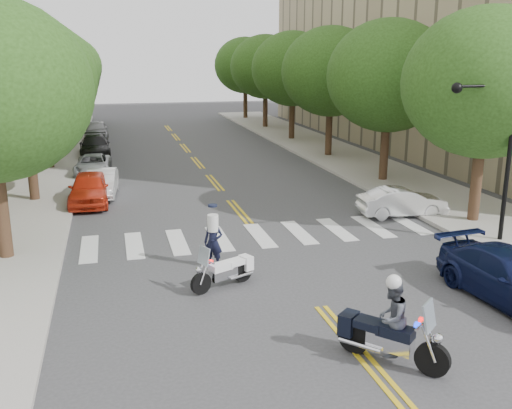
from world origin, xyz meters
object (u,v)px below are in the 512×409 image
object	(u,v)px
motorcycle_parked	(227,270)
officer_standing	(213,242)
motorcycle_police	(388,324)
convertible	(402,202)

from	to	relation	value
motorcycle_parked	officer_standing	bearing A→B (deg)	-21.13
motorcycle_parked	officer_standing	distance (m)	1.67
motorcycle_police	officer_standing	world-z (taller)	motorcycle_police
officer_standing	convertible	bearing A→B (deg)	52.01
officer_standing	motorcycle_police	bearing A→B (deg)	-40.57
motorcycle_police	motorcycle_parked	size ratio (longest dim) A/B	1.04
motorcycle_police	convertible	world-z (taller)	motorcycle_police
motorcycle_parked	convertible	bearing A→B (deg)	-82.51
motorcycle_police	convertible	distance (m)	12.29
motorcycle_parked	convertible	world-z (taller)	motorcycle_parked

